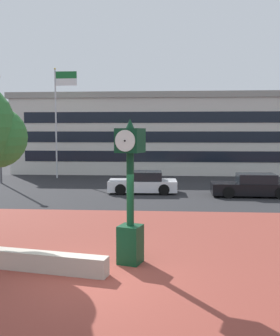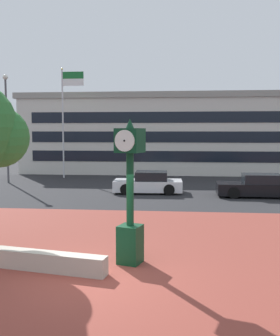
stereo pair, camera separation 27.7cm
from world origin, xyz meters
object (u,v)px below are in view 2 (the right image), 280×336
Objects in this scene: car_street_near at (259,187)px; street_lamp_post at (7,118)px; car_street_mid at (149,183)px; flagpole_primary at (66,112)px; street_clock at (130,196)px; civic_building at (173,133)px.

street_lamp_post is (-16.63, 4.48, 4.02)m from car_street_near.
flagpole_primary is at bearing 43.38° from car_street_mid.
street_lamp_post is at bearing 75.85° from car_street_near.
street_clock is at bearing 179.97° from car_street_mid.
civic_building is (-5.04, 16.88, 2.90)m from car_street_near.
flagpole_primary reaches higher than car_street_near.
car_street_mid is 0.15× the size of civic_building.
car_street_near is at bearing -99.65° from car_street_mid.
car_street_near is 1.11× the size of car_street_mid.
street_lamp_post is at bearing 68.75° from car_street_mid.
street_lamp_post is (-10.79, 16.25, 2.70)m from street_clock.
street_lamp_post reaches higher than car_street_mid.
civic_building is (8.29, 9.05, -1.70)m from flagpole_primary.
flagpole_primary reaches higher than street_lamp_post.
civic_building is (1.22, 16.03, 2.90)m from car_street_mid.
flagpole_primary reaches higher than civic_building.
car_street_near is at bearing -73.36° from civic_building.
flagpole_primary is at bearing -132.49° from civic_building.
car_street_near is 0.53× the size of flagpole_primary.
flagpole_primary is (-7.49, 19.60, 3.29)m from street_clock.
street_clock is 0.47× the size of flagpole_primary.
car_street_near is at bearing -30.44° from flagpole_primary.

